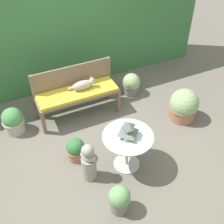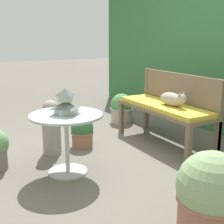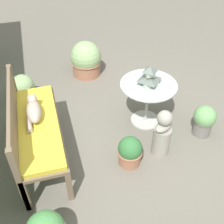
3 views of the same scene
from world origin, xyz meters
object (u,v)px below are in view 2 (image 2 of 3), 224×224
object	(u,v)px
garden_bench	(164,109)
potted_plant_patio_mid	(82,132)
patio_table	(66,127)
pagoda_birdhouse	(66,103)
garden_bust	(51,129)
potted_plant_table_far	(212,195)
cat	(173,99)
potted_plant_table_near	(122,109)

from	to	relation	value
garden_bench	potted_plant_patio_mid	bearing A→B (deg)	-112.40
patio_table	pagoda_birdhouse	xyz separation A→B (m)	(0.00, -0.00, 0.25)
garden_bust	potted_plant_patio_mid	distance (m)	0.44
patio_table	potted_plant_table_far	size ratio (longest dim) A/B	1.23
cat	garden_bust	xyz separation A→B (m)	(-0.49, -1.44, -0.31)
pagoda_birdhouse	potted_plant_table_far	xyz separation A→B (m)	(1.44, 0.55, -0.46)
garden_bench	patio_table	world-z (taller)	patio_table
patio_table	potted_plant_patio_mid	world-z (taller)	patio_table
garden_bust	potted_plant_table_near	bearing A→B (deg)	179.38
cat	potted_plant_table_near	world-z (taller)	cat
cat	potted_plant_table_far	xyz separation A→B (m)	(1.56, -0.92, -0.34)
cat	potted_plant_table_near	size ratio (longest dim) A/B	1.05
garden_bench	potted_plant_table_near	bearing A→B (deg)	177.19
garden_bench	cat	size ratio (longest dim) A/B	2.94
pagoda_birdhouse	potted_plant_patio_mid	size ratio (longest dim) A/B	0.67
patio_table	potted_plant_table_far	distance (m)	1.56
patio_table	potted_plant_table_far	world-z (taller)	patio_table
potted_plant_table_near	potted_plant_patio_mid	world-z (taller)	potted_plant_table_near
pagoda_birdhouse	garden_bust	distance (m)	0.75
garden_bust	potted_plant_patio_mid	xyz separation A→B (m)	(-0.06, 0.42, -0.12)
potted_plant_table_near	potted_plant_table_far	distance (m)	3.03
patio_table	garden_bust	size ratio (longest dim) A/B	1.12
potted_plant_table_near	potted_plant_table_far	world-z (taller)	potted_plant_table_far
patio_table	garden_bust	bearing A→B (deg)	176.58
cat	potted_plant_table_near	bearing A→B (deg)	177.96
cat	patio_table	bearing A→B (deg)	-85.72
patio_table	pagoda_birdhouse	bearing A→B (deg)	-63.43
cat	potted_plant_patio_mid	xyz separation A→B (m)	(-0.54, -1.01, -0.43)
cat	potted_plant_table_far	bearing A→B (deg)	-31.00
garden_bench	potted_plant_table_near	world-z (taller)	garden_bench
potted_plant_patio_mid	potted_plant_table_far	world-z (taller)	potted_plant_table_far
potted_plant_patio_mid	pagoda_birdhouse	bearing A→B (deg)	-34.75
garden_bench	pagoda_birdhouse	distance (m)	1.50
garden_bench	patio_table	bearing A→B (deg)	-80.09
pagoda_birdhouse	potted_plant_table_far	bearing A→B (deg)	20.88
garden_bust	potted_plant_table_near	distance (m)	1.69
cat	potted_plant_table_far	size ratio (longest dim) A/B	0.84
pagoda_birdhouse	potted_plant_patio_mid	distance (m)	0.98
garden_bench	potted_plant_patio_mid	size ratio (longest dim) A/B	3.79
garden_bust	garden_bench	bearing A→B (deg)	136.18
garden_bust	potted_plant_table_far	distance (m)	2.11
garden_bench	garden_bust	world-z (taller)	garden_bust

